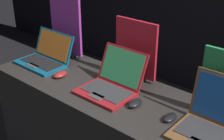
% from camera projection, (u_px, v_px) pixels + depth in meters
% --- Properties ---
extents(laptop_front, '(0.39, 0.31, 0.23)m').
position_uv_depth(laptop_front, '(45.00, 57.00, 2.40)').
color(laptop_front, '#0F5170').
rests_on(laptop_front, display_counter).
extents(mouse_front, '(0.07, 0.11, 0.04)m').
position_uv_depth(mouse_front, '(60.00, 75.00, 2.20)').
color(mouse_front, maroon).
rests_on(mouse_front, display_counter).
extents(promo_stand_front, '(0.33, 0.07, 0.53)m').
position_uv_depth(promo_stand_front, '(66.00, 25.00, 2.47)').
color(promo_stand_front, black).
rests_on(promo_stand_front, display_counter).
extents(laptop_middle, '(0.35, 0.36, 0.25)m').
position_uv_depth(laptop_middle, '(112.00, 83.00, 2.01)').
color(laptop_middle, maroon).
rests_on(laptop_middle, display_counter).
extents(mouse_middle, '(0.07, 0.11, 0.04)m').
position_uv_depth(mouse_middle, '(135.00, 103.00, 1.86)').
color(mouse_middle, black).
rests_on(mouse_middle, display_counter).
extents(promo_stand_middle, '(0.33, 0.07, 0.42)m').
position_uv_depth(promo_stand_middle, '(136.00, 51.00, 2.12)').
color(promo_stand_middle, black).
rests_on(promo_stand_middle, display_counter).
extents(laptop_back, '(0.33, 0.33, 0.29)m').
position_uv_depth(laptop_back, '(212.00, 122.00, 1.60)').
color(laptop_back, brown).
rests_on(laptop_back, display_counter).
extents(mouse_back, '(0.06, 0.11, 0.03)m').
position_uv_depth(mouse_back, '(170.00, 117.00, 1.73)').
color(mouse_back, black).
rests_on(mouse_back, display_counter).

